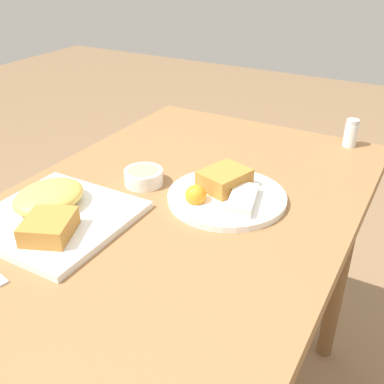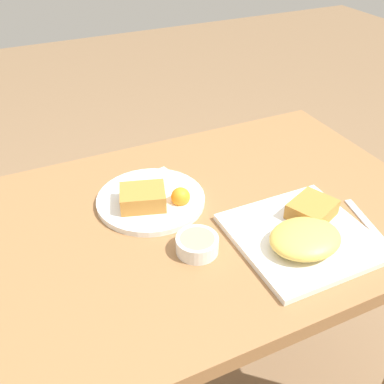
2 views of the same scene
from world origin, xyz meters
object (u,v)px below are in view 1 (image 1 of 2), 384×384
Objects in this scene: plate_oval_far at (226,193)px; sauce_ramekin at (144,177)px; salt_shaker at (351,135)px; plate_square_near at (52,211)px.

sauce_ramekin is (0.03, -0.19, 0.00)m from plate_oval_far.
plate_oval_far is at bearing -21.21° from salt_shaker.
plate_square_near is at bearing -47.26° from plate_oval_far.
plate_square_near reaches higher than sauce_ramekin.
plate_square_near is 0.22m from sauce_ramekin.
plate_oval_far reaches higher than sauce_ramekin.
plate_oval_far is 0.45m from salt_shaker.
sauce_ramekin is at bearing -82.07° from plate_oval_far.
salt_shaker is (-0.45, 0.35, 0.01)m from sauce_ramekin.
salt_shaker is (-0.66, 0.42, 0.01)m from plate_square_near.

